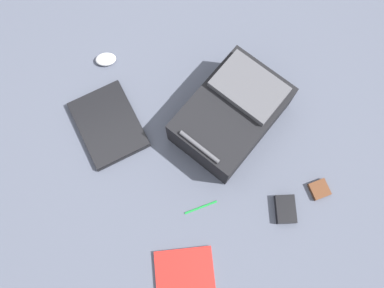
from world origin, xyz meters
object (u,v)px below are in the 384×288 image
Objects in this scene: laptop at (108,124)px; book_red at (184,270)px; backpack at (232,113)px; computer_mouse at (106,59)px; earbud_pouch at (319,189)px; pen_black at (201,207)px; power_brick at (285,209)px.

laptop is 0.68m from book_red.
backpack is 0.62m from computer_mouse.
computer_mouse is at bearing -145.76° from earbud_pouch.
backpack reaches higher than earbud_pouch.
backpack is 3.92× the size of pen_black.
book_red is at bearing -83.16° from earbud_pouch.
backpack reaches higher than computer_mouse.
backpack is at bearing 139.64° from book_red.
book_red is 2.33× the size of power_brick.
earbud_pouch is at bearing 26.98° from backpack.
laptop is 2.50× the size of pen_black.
laptop reaches higher than earbud_pouch.
computer_mouse is at bearing 162.47° from laptop.
backpack is at bearing -173.91° from power_brick.
computer_mouse and power_brick have the same top height.
book_red is at bearing 15.06° from computer_mouse.
earbud_pouch is at bearing 50.59° from computer_mouse.
pen_black is (-0.14, -0.31, -0.01)m from power_brick.
backpack is 0.47m from earbud_pouch.
earbud_pouch is at bearing 49.48° from laptop.
laptop is at bearing -130.52° from earbud_pouch.
backpack is at bearing 56.05° from computer_mouse.
earbud_pouch is (-0.08, 0.63, 0.00)m from book_red.
pen_black is at bearing 142.01° from book_red.
earbud_pouch is at bearing 96.32° from power_brick.
earbud_pouch is (0.12, 0.47, 0.01)m from pen_black.
pen_black is at bearing -114.58° from power_brick.
book_red is 3.67× the size of earbud_pouch.
book_red is at bearing -82.97° from power_brick.
power_brick is 0.34m from pen_black.
power_brick is at bearing -83.68° from earbud_pouch.
backpack reaches higher than pen_black.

